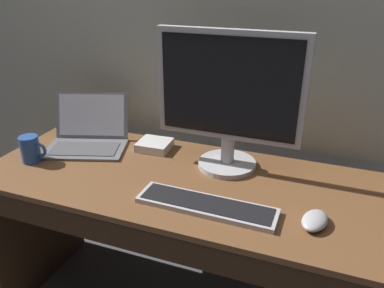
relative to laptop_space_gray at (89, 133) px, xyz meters
name	(u,v)px	position (x,y,z in m)	size (l,w,h in m)	color
desk	(176,224)	(0.46, -0.15, -0.25)	(1.43, 0.59, 0.70)	brown
laptop_space_gray	(89,133)	(0.00, 0.00, 0.00)	(0.39, 0.36, 0.20)	slate
external_monitor	(229,99)	(0.61, 0.00, 0.22)	(0.52, 0.22, 0.51)	#B7B7BC
wired_keyboard	(206,205)	(0.62, -0.28, -0.04)	(0.45, 0.12, 0.02)	#BCBCC1
computer_mouse	(315,220)	(0.94, -0.25, -0.04)	(0.07, 0.11, 0.03)	#B7B7BC
external_drive_box	(155,145)	(0.28, 0.05, -0.04)	(0.13, 0.12, 0.03)	silver
coffee_mug	(31,149)	(-0.11, -0.21, 0.00)	(0.11, 0.07, 0.10)	#28519E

